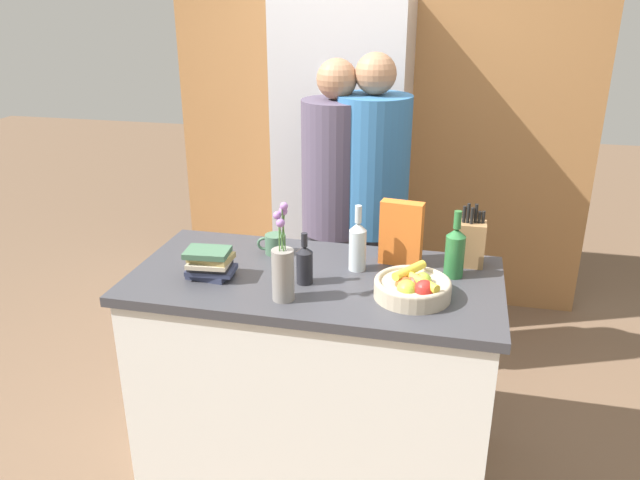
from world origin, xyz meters
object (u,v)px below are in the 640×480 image
(flower_vase, at_px, (283,270))
(book_stack, at_px, (210,263))
(bottle_wine, at_px, (358,245))
(person_at_sink, at_px, (336,206))
(knife_block, at_px, (471,243))
(coffee_mug, at_px, (275,244))
(cereal_box, at_px, (401,233))
(bottle_oil, at_px, (305,263))
(refrigerator, at_px, (344,167))
(fruit_bowl, at_px, (413,287))
(bottle_vinegar, at_px, (455,251))
(person_in_blue, at_px, (371,205))

(flower_vase, xyz_separation_m, book_stack, (-0.34, 0.12, -0.06))
(bottle_wine, distance_m, person_at_sink, 0.73)
(knife_block, height_order, bottle_wine, bottle_wine)
(coffee_mug, height_order, book_stack, book_stack)
(bottle_wine, bearing_deg, coffee_mug, 167.15)
(cereal_box, height_order, book_stack, cereal_box)
(knife_block, relative_size, bottle_wine, 0.98)
(cereal_box, bearing_deg, bottle_oil, -142.07)
(refrigerator, distance_m, bottle_oil, 1.52)
(book_stack, xyz_separation_m, person_at_sink, (0.33, 0.90, -0.03))
(flower_vase, bearing_deg, knife_block, 35.34)
(person_at_sink, bearing_deg, fruit_bowl, -48.16)
(refrigerator, bearing_deg, cereal_box, -68.84)
(fruit_bowl, bearing_deg, person_at_sink, 117.98)
(flower_vase, relative_size, person_at_sink, 0.23)
(refrigerator, xyz_separation_m, bottle_vinegar, (0.70, -1.32, 0.05))
(cereal_box, bearing_deg, person_in_blue, 109.17)
(refrigerator, xyz_separation_m, bottle_oil, (0.14, -1.51, 0.02))
(refrigerator, relative_size, person_at_sink, 1.16)
(person_at_sink, bearing_deg, book_stack, -96.20)
(fruit_bowl, distance_m, coffee_mug, 0.69)
(bottle_vinegar, relative_size, person_in_blue, 0.16)
(knife_block, relative_size, flower_vase, 0.71)
(fruit_bowl, bearing_deg, person_in_blue, 107.71)
(book_stack, xyz_separation_m, bottle_wine, (0.56, 0.20, 0.05))
(bottle_wine, xyz_separation_m, person_in_blue, (-0.05, 0.71, -0.07))
(knife_block, distance_m, person_in_blue, 0.75)
(fruit_bowl, distance_m, person_in_blue, 0.96)
(refrigerator, xyz_separation_m, person_in_blue, (0.27, -0.63, -0.01))
(refrigerator, relative_size, bottle_oil, 9.36)
(person_at_sink, xyz_separation_m, person_in_blue, (0.18, 0.02, 0.01))
(coffee_mug, distance_m, book_stack, 0.34)
(refrigerator, xyz_separation_m, cereal_box, (0.48, -1.24, 0.08))
(knife_block, relative_size, bottle_oil, 1.29)
(person_in_blue, bearing_deg, cereal_box, -53.17)
(bottle_wine, bearing_deg, refrigerator, 103.25)
(bottle_oil, relative_size, bottle_vinegar, 0.76)
(flower_vase, bearing_deg, cereal_box, 47.57)
(person_at_sink, bearing_deg, flower_vase, -75.54)
(book_stack, relative_size, bottle_oil, 0.95)
(flower_vase, relative_size, bottle_oil, 1.83)
(person_in_blue, bearing_deg, book_stack, -101.58)
(fruit_bowl, height_order, cereal_box, cereal_box)
(bottle_vinegar, xyz_separation_m, person_at_sink, (-0.62, 0.67, -0.08))
(refrigerator, xyz_separation_m, flower_vase, (0.09, -1.67, 0.06))
(knife_block, bearing_deg, bottle_vinegar, -116.28)
(knife_block, distance_m, bottle_oil, 0.71)
(flower_vase, xyz_separation_m, cereal_box, (0.39, 0.42, 0.02))
(book_stack, bearing_deg, knife_block, 19.42)
(bottle_oil, bearing_deg, flower_vase, -105.32)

